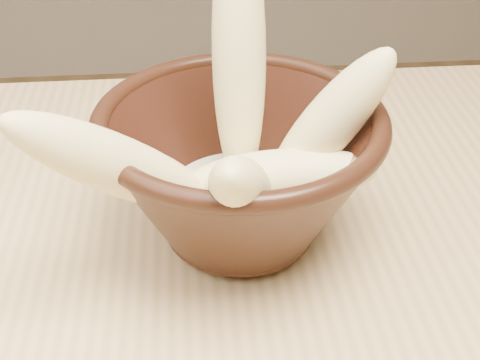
% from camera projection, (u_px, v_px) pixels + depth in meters
% --- Properties ---
extents(bowl, '(0.21, 0.21, 0.11)m').
position_uv_depth(bowl, '(240.00, 169.00, 0.48)').
color(bowl, black).
rests_on(bowl, table).
extents(milk_puddle, '(0.12, 0.12, 0.02)m').
position_uv_depth(milk_puddle, '(240.00, 200.00, 0.49)').
color(milk_puddle, beige).
rests_on(milk_puddle, bowl).
extents(banana_upright, '(0.04, 0.08, 0.20)m').
position_uv_depth(banana_upright, '(239.00, 57.00, 0.46)').
color(banana_upright, '#E8D989').
rests_on(banana_upright, bowl).
extents(banana_left, '(0.16, 0.12, 0.14)m').
position_uv_depth(banana_left, '(123.00, 167.00, 0.42)').
color(banana_left, '#E8D989').
rests_on(banana_left, bowl).
extents(banana_right, '(0.11, 0.06, 0.14)m').
position_uv_depth(banana_right, '(328.00, 126.00, 0.46)').
color(banana_right, '#E8D989').
rests_on(banana_right, bowl).
extents(banana_across, '(0.14, 0.05, 0.05)m').
position_uv_depth(banana_across, '(281.00, 176.00, 0.46)').
color(banana_across, '#E8D989').
rests_on(banana_across, bowl).
extents(banana_front, '(0.06, 0.13, 0.12)m').
position_uv_depth(banana_front, '(241.00, 190.00, 0.41)').
color(banana_front, '#E8D989').
rests_on(banana_front, bowl).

